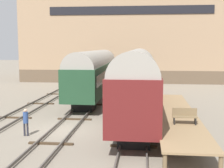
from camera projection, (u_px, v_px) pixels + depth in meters
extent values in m
plane|color=slate|center=(64.00, 130.00, 20.74)|extent=(200.00, 200.00, 0.00)
cube|color=#4C4742|center=(7.00, 126.00, 21.14)|extent=(0.08, 60.00, 0.16)
cube|color=#3D2D1E|center=(15.00, 118.00, 24.19)|extent=(2.60, 0.24, 0.10)
cube|color=#3D2D1E|center=(41.00, 104.00, 30.11)|extent=(2.60, 0.24, 0.10)
cube|color=#3D2D1E|center=(58.00, 94.00, 36.03)|extent=(2.60, 0.24, 0.10)
cube|color=#3D2D1E|center=(70.00, 87.00, 41.96)|extent=(2.60, 0.24, 0.10)
cube|color=#3D2D1E|center=(80.00, 82.00, 47.88)|extent=(2.60, 0.24, 0.10)
cube|color=#4C4742|center=(54.00, 127.00, 20.79)|extent=(0.08, 60.00, 0.16)
cube|color=#4C4742|center=(75.00, 128.00, 20.64)|extent=(0.08, 60.00, 0.16)
cube|color=#3D2D1E|center=(51.00, 143.00, 17.77)|extent=(2.60, 0.24, 0.10)
cube|color=#3D2D1E|center=(75.00, 119.00, 23.69)|extent=(2.60, 0.24, 0.10)
cube|color=#3D2D1E|center=(89.00, 104.00, 29.61)|extent=(2.60, 0.24, 0.10)
cube|color=#3D2D1E|center=(98.00, 95.00, 35.53)|extent=(2.60, 0.24, 0.10)
cube|color=#3D2D1E|center=(105.00, 88.00, 41.46)|extent=(2.60, 0.24, 0.10)
cube|color=#3D2D1E|center=(110.00, 83.00, 47.38)|extent=(2.60, 0.24, 0.10)
cube|color=#4C4742|center=(124.00, 129.00, 20.29)|extent=(0.08, 60.00, 0.16)
cube|color=#4C4742|center=(147.00, 130.00, 20.14)|extent=(0.08, 60.00, 0.16)
cube|color=#3D2D1E|center=(134.00, 146.00, 17.27)|extent=(2.60, 0.24, 0.10)
cube|color=#3D2D1E|center=(137.00, 121.00, 23.19)|extent=(2.60, 0.24, 0.10)
cube|color=#3D2D1E|center=(139.00, 105.00, 29.11)|extent=(2.60, 0.24, 0.10)
cube|color=#3D2D1E|center=(140.00, 95.00, 35.03)|extent=(2.60, 0.24, 0.10)
cube|color=#3D2D1E|center=(141.00, 88.00, 40.96)|extent=(2.60, 0.24, 0.10)
cube|color=#3D2D1E|center=(141.00, 83.00, 46.88)|extent=(2.60, 0.24, 0.10)
cube|color=black|center=(138.00, 102.00, 28.58)|extent=(1.80, 2.40, 1.00)
cube|color=black|center=(134.00, 135.00, 17.92)|extent=(1.80, 2.40, 1.00)
cube|color=#5B1919|center=(137.00, 88.00, 23.01)|extent=(2.86, 16.62, 2.98)
cube|color=black|center=(137.00, 83.00, 22.97)|extent=(2.90, 15.29, 1.07)
cylinder|color=gray|center=(137.00, 68.00, 22.83)|extent=(2.71, 16.29, 2.71)
cube|color=black|center=(102.00, 88.00, 38.28)|extent=(1.80, 2.40, 1.00)
cube|color=black|center=(84.00, 104.00, 27.39)|extent=(1.80, 2.40, 1.00)
cube|color=#1E4228|center=(94.00, 77.00, 32.61)|extent=(2.88, 16.97, 2.74)
cube|color=black|center=(94.00, 74.00, 32.57)|extent=(2.92, 15.62, 0.99)
cylinder|color=gray|center=(94.00, 64.00, 32.44)|extent=(2.74, 16.63, 2.74)
cube|color=#8C704C|center=(175.00, 114.00, 20.80)|extent=(2.62, 15.88, 0.10)
cylinder|color=brown|center=(165.00, 165.00, 13.30)|extent=(0.20, 0.20, 1.03)
cylinder|color=brown|center=(221.00, 167.00, 13.06)|extent=(0.20, 0.20, 1.03)
cylinder|color=brown|center=(155.00, 101.00, 28.68)|extent=(0.20, 0.20, 1.03)
cylinder|color=brown|center=(180.00, 102.00, 28.44)|extent=(0.20, 0.20, 1.03)
cylinder|color=brown|center=(158.00, 122.00, 20.99)|extent=(0.20, 0.20, 1.03)
cylinder|color=brown|center=(193.00, 122.00, 20.75)|extent=(0.20, 0.20, 1.03)
cube|color=brown|center=(185.00, 117.00, 17.73)|extent=(1.40, 0.40, 0.06)
cube|color=brown|center=(185.00, 112.00, 17.87)|extent=(1.40, 0.06, 0.45)
cube|color=black|center=(174.00, 121.00, 17.83)|extent=(0.06, 0.40, 0.40)
cube|color=black|center=(195.00, 121.00, 17.70)|extent=(0.06, 0.40, 0.40)
cylinder|color=#282833|center=(24.00, 129.00, 19.41)|extent=(0.12, 0.12, 0.82)
cylinder|color=#282833|center=(28.00, 129.00, 19.39)|extent=(0.12, 0.12, 0.82)
cylinder|color=navy|center=(26.00, 118.00, 19.31)|extent=(0.32, 0.32, 0.68)
sphere|color=tan|center=(25.00, 110.00, 19.25)|extent=(0.22, 0.22, 0.22)
cube|color=brown|center=(131.00, 73.00, 53.10)|extent=(34.17, 13.45, 1.95)
cube|color=#9E7F60|center=(132.00, 15.00, 51.92)|extent=(34.17, 13.45, 17.59)
cube|color=black|center=(130.00, 10.00, 45.23)|extent=(23.92, 0.10, 1.20)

